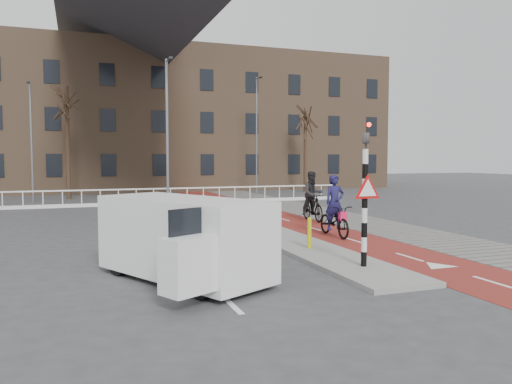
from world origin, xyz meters
name	(u,v)px	position (x,y,z in m)	size (l,w,h in m)	color
ground	(344,254)	(0.00, 0.00, 0.00)	(120.00, 120.00, 0.00)	#38383A
bike_lane	(268,215)	(1.50, 10.00, 0.01)	(2.50, 60.00, 0.01)	maroon
sidewalk	(319,213)	(4.30, 10.00, 0.01)	(3.00, 60.00, 0.01)	slate
curb_island	(271,234)	(-0.70, 4.00, 0.06)	(1.80, 16.00, 0.12)	gray
traffic_signal	(365,191)	(-0.60, -2.02, 1.99)	(0.80, 0.80, 3.68)	black
bollard	(309,233)	(-0.81, 0.63, 0.58)	(0.12, 0.12, 0.91)	#CBCB0B
cyclist_near	(335,216)	(1.29, 2.95, 0.74)	(0.81, 2.15, 2.18)	black
cyclist_far	(313,201)	(2.45, 7.05, 0.91)	(0.96, 2.07, 2.17)	black
van	(183,237)	(-4.97, -1.41, 0.99)	(3.56, 4.67, 1.87)	white
railing	(119,201)	(-5.00, 17.00, 0.31)	(28.00, 0.10, 0.99)	silver
townhouse_row	(127,99)	(-3.00, 32.00, 7.81)	(46.00, 10.00, 15.90)	#7F6047
tree_mid	(68,143)	(-7.75, 22.84, 3.72)	(0.27, 0.27, 7.44)	black
tree_right	(305,152)	(10.23, 24.21, 3.26)	(0.25, 0.25, 6.52)	black
streetlight_near	(167,139)	(-3.26, 10.51, 3.63)	(0.12, 0.12, 7.26)	slate
streetlight_left	(32,143)	(-9.78, 20.76, 3.67)	(0.12, 0.12, 7.34)	slate
streetlight_right	(257,136)	(5.79, 23.51, 4.42)	(0.12, 0.12, 8.85)	slate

